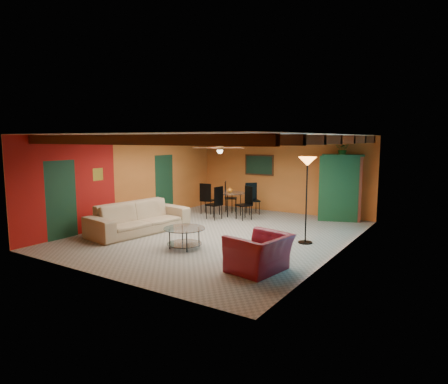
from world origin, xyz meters
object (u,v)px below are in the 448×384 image
Objects in this scene: sofa at (139,218)px; armchair at (259,253)px; vase at (230,181)px; armoire at (341,188)px; potted_plant at (343,149)px; floor_lamp at (306,200)px; dining_table at (230,200)px; coffee_table at (184,238)px.

sofa is 4.47m from armchair.
armoire is at bearing 20.19° from vase.
vase reaches higher than armchair.
potted_plant is 2.34× the size of vase.
floor_lamp is at bearing -170.56° from armchair.
dining_table reaches higher than sofa.
potted_plant is 3.79m from vase.
dining_table is at bearing -133.14° from armchair.
dining_table is at bearing -159.81° from potted_plant.
coffee_table is at bearing -138.31° from floor_lamp.
dining_table is (-3.51, 4.54, 0.18)m from armchair.
potted_plant is at bearing 20.19° from dining_table.
floor_lamp is at bearing -30.12° from dining_table.
armchair is 0.55× the size of armoire.
vase is at bearing 0.00° from dining_table.
potted_plant is at bearing 67.75° from coffee_table.
armoire is 1.26m from potted_plant.
armchair is at bearing -88.96° from potted_plant.
floor_lamp is 11.05× the size of vase.
armchair is 6.11m from potted_plant.
sofa reaches higher than coffee_table.
armchair is 5.80× the size of vase.
armoire reaches higher than sofa.
floor_lamp is (2.26, 2.01, 0.83)m from coffee_table.
floor_lamp reaches higher than armoire.
coffee_table is 4.24m from dining_table.
floor_lamp is at bearing -30.12° from vase.
armchair is (4.33, -1.08, -0.05)m from sofa.
coffee_table is 0.47× the size of dining_table.
sofa is at bearing -103.31° from vase.
armoire is at bearing 91.59° from floor_lamp.
floor_lamp is (-0.01, 2.51, 0.71)m from armchair.
floor_lamp is at bearing -88.41° from potted_plant.
armoire is at bearing 20.19° from dining_table.
sofa is 6.25× the size of potted_plant.
coffee_table is at bearing -112.25° from potted_plant.
armchair is at bearing -12.42° from coffee_table.
coffee_table is 3.14m from floor_lamp.
floor_lamp reaches higher than sofa.
dining_table is 3.66m from armoire.
vase is at bearing 107.08° from coffee_table.
floor_lamp is 4.72× the size of potted_plant.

